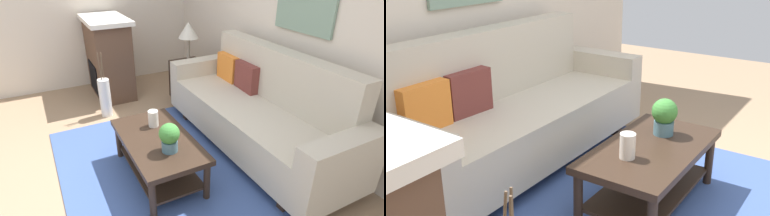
% 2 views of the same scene
% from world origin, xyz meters
% --- Properties ---
extents(area_rug, '(2.45, 1.77, 0.01)m').
position_xyz_m(area_rug, '(0.00, 0.50, 0.01)').
color(area_rug, '#3D5693').
rests_on(area_rug, ground_plane).
extents(couch, '(2.43, 0.84, 1.08)m').
position_xyz_m(couch, '(0.09, 1.66, 0.43)').
color(couch, beige).
rests_on(couch, ground_plane).
extents(throw_pillow_orange, '(0.36, 0.13, 0.32)m').
position_xyz_m(throw_pillow_orange, '(-0.68, 1.79, 0.68)').
color(throw_pillow_orange, orange).
rests_on(throw_pillow_orange, couch).
extents(throw_pillow_maroon, '(0.37, 0.14, 0.32)m').
position_xyz_m(throw_pillow_maroon, '(-0.30, 1.79, 0.68)').
color(throw_pillow_maroon, brown).
rests_on(throw_pillow_maroon, couch).
extents(coffee_table, '(1.10, 0.60, 0.43)m').
position_xyz_m(coffee_table, '(0.09, 0.50, 0.31)').
color(coffee_table, '#332319').
rests_on(coffee_table, ground_plane).
extents(tabletop_vase, '(0.10, 0.10, 0.16)m').
position_xyz_m(tabletop_vase, '(-0.14, 0.56, 0.51)').
color(tabletop_vase, white).
rests_on(tabletop_vase, coffee_table).
extents(potted_plant_tabletop, '(0.18, 0.18, 0.26)m').
position_xyz_m(potted_plant_tabletop, '(0.33, 0.52, 0.57)').
color(potted_plant_tabletop, slate).
rests_on(potted_plant_tabletop, coffee_table).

